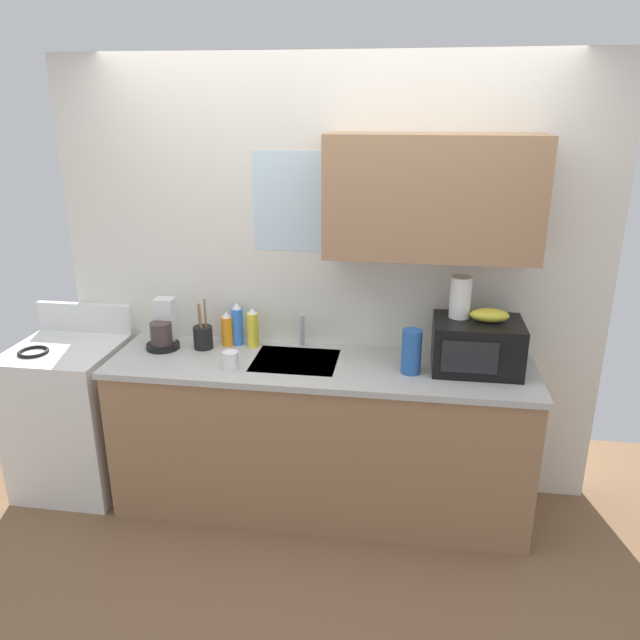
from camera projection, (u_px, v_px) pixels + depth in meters
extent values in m
cube|color=silver|center=(329.00, 284.00, 3.60)|extent=(3.10, 0.10, 2.50)
cube|color=#9E7551|center=(432.00, 197.00, 3.14)|extent=(1.09, 0.32, 0.62)
cube|color=silver|center=(303.00, 202.00, 3.42)|extent=(0.56, 0.02, 0.55)
cube|color=#9E7551|center=(320.00, 439.00, 3.54)|extent=(2.30, 0.60, 0.86)
cube|color=#B7B7B2|center=(320.00, 366.00, 3.39)|extent=(2.33, 0.63, 0.03)
cube|color=#9EA0A5|center=(296.00, 372.00, 3.45)|extent=(0.46, 0.38, 0.14)
cylinder|color=#B2B5BA|center=(302.00, 330.00, 3.60)|extent=(0.03, 0.03, 0.19)
cube|color=white|center=(73.00, 417.00, 3.75)|extent=(0.60, 0.60, 0.90)
torus|color=black|center=(33.00, 352.00, 3.52)|extent=(0.17, 0.17, 0.02)
cube|color=white|center=(85.00, 317.00, 3.83)|extent=(0.60, 0.04, 0.18)
cube|color=black|center=(477.00, 345.00, 3.27)|extent=(0.46, 0.34, 0.27)
cube|color=black|center=(470.00, 357.00, 3.12)|extent=(0.28, 0.01, 0.17)
ellipsoid|color=gold|center=(490.00, 315.00, 3.21)|extent=(0.20, 0.11, 0.07)
cylinder|color=white|center=(460.00, 297.00, 3.25)|extent=(0.11, 0.11, 0.22)
cylinder|color=black|center=(163.00, 346.00, 3.59)|extent=(0.19, 0.19, 0.03)
cylinder|color=#3F332D|center=(161.00, 333.00, 3.55)|extent=(0.12, 0.12, 0.13)
cube|color=silver|center=(166.00, 320.00, 3.61)|extent=(0.11, 0.09, 0.26)
cylinder|color=yellow|center=(253.00, 330.00, 3.59)|extent=(0.07, 0.07, 0.20)
cone|color=white|center=(252.00, 311.00, 3.55)|extent=(0.05, 0.05, 0.04)
cylinder|color=blue|center=(238.00, 327.00, 3.62)|extent=(0.07, 0.07, 0.22)
cone|color=white|center=(237.00, 306.00, 3.58)|extent=(0.05, 0.05, 0.04)
cylinder|color=orange|center=(227.00, 331.00, 3.61)|extent=(0.07, 0.07, 0.17)
cone|color=white|center=(226.00, 314.00, 3.58)|extent=(0.05, 0.05, 0.04)
cylinder|color=#2659A5|center=(411.00, 352.00, 3.23)|extent=(0.10, 0.10, 0.24)
cylinder|color=white|center=(231.00, 360.00, 3.30)|extent=(0.08, 0.08, 0.09)
cylinder|color=black|center=(203.00, 337.00, 3.57)|extent=(0.11, 0.11, 0.13)
cylinder|color=olive|center=(200.00, 323.00, 3.55)|extent=(0.02, 0.03, 0.23)
cylinder|color=olive|center=(206.00, 321.00, 3.55)|extent=(0.02, 0.03, 0.25)
cylinder|color=olive|center=(201.00, 324.00, 3.53)|extent=(0.03, 0.03, 0.23)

